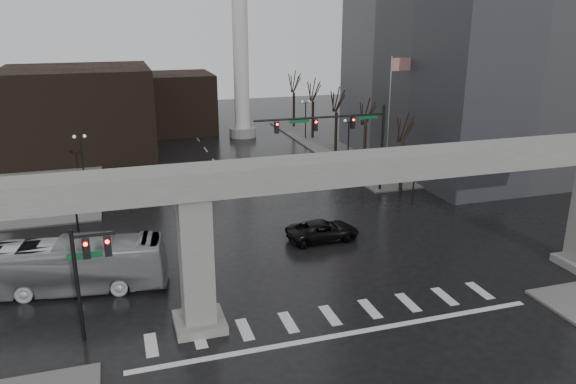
# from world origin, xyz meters

# --- Properties ---
(ground) EXTENTS (160.00, 160.00, 0.00)m
(ground) POSITION_xyz_m (0.00, 0.00, 0.00)
(ground) COLOR black
(ground) RESTS_ON ground
(sidewalk_ne) EXTENTS (28.00, 36.00, 0.15)m
(sidewalk_ne) POSITION_xyz_m (26.00, 36.00, 0.07)
(sidewalk_ne) COLOR slate
(sidewalk_ne) RESTS_ON ground
(elevated_guideway) EXTENTS (48.00, 2.60, 8.70)m
(elevated_guideway) POSITION_xyz_m (1.26, 0.00, 6.88)
(elevated_guideway) COLOR gray
(elevated_guideway) RESTS_ON ground
(building_far_left) EXTENTS (16.00, 14.00, 10.00)m
(building_far_left) POSITION_xyz_m (-14.00, 42.00, 5.00)
(building_far_left) COLOR black
(building_far_left) RESTS_ON ground
(building_far_mid) EXTENTS (10.00, 10.00, 8.00)m
(building_far_mid) POSITION_xyz_m (-2.00, 52.00, 4.00)
(building_far_mid) COLOR black
(building_far_mid) RESTS_ON ground
(smokestack) EXTENTS (3.60, 3.60, 30.00)m
(smokestack) POSITION_xyz_m (6.00, 46.00, 13.35)
(smokestack) COLOR silver
(smokestack) RESTS_ON ground
(signal_mast_arm) EXTENTS (12.12, 0.43, 8.00)m
(signal_mast_arm) POSITION_xyz_m (8.99, 18.80, 5.83)
(signal_mast_arm) COLOR black
(signal_mast_arm) RESTS_ON ground
(signal_left_pole) EXTENTS (2.30, 0.30, 6.00)m
(signal_left_pole) POSITION_xyz_m (-12.25, 0.50, 4.07)
(signal_left_pole) COLOR black
(signal_left_pole) RESTS_ON ground
(flagpole_assembly) EXTENTS (2.06, 0.12, 12.00)m
(flagpole_assembly) POSITION_xyz_m (15.29, 22.00, 7.53)
(flagpole_assembly) COLOR silver
(flagpole_assembly) RESTS_ON ground
(lamp_right_0) EXTENTS (1.22, 0.32, 5.11)m
(lamp_right_0) POSITION_xyz_m (13.50, 14.00, 3.47)
(lamp_right_0) COLOR black
(lamp_right_0) RESTS_ON ground
(lamp_right_1) EXTENTS (1.22, 0.32, 5.11)m
(lamp_right_1) POSITION_xyz_m (13.50, 28.00, 3.47)
(lamp_right_1) COLOR black
(lamp_right_1) RESTS_ON ground
(lamp_right_2) EXTENTS (1.22, 0.32, 5.11)m
(lamp_right_2) POSITION_xyz_m (13.50, 42.00, 3.47)
(lamp_right_2) COLOR black
(lamp_right_2) RESTS_ON ground
(lamp_left_0) EXTENTS (1.22, 0.32, 5.11)m
(lamp_left_0) POSITION_xyz_m (-13.50, 14.00, 3.47)
(lamp_left_0) COLOR black
(lamp_left_0) RESTS_ON ground
(lamp_left_1) EXTENTS (1.22, 0.32, 5.11)m
(lamp_left_1) POSITION_xyz_m (-13.50, 28.00, 3.47)
(lamp_left_1) COLOR black
(lamp_left_1) RESTS_ON ground
(lamp_left_2) EXTENTS (1.22, 0.32, 5.11)m
(lamp_left_2) POSITION_xyz_m (-13.50, 42.00, 3.47)
(lamp_left_2) COLOR black
(lamp_left_2) RESTS_ON ground
(tree_right_0) EXTENTS (1.09, 1.58, 7.50)m
(tree_right_0) POSITION_xyz_m (14.53, 18.02, 2.79)
(tree_right_0) COLOR black
(tree_right_0) RESTS_ON ground
(tree_right_1) EXTENTS (1.09, 1.61, 7.67)m
(tree_right_1) POSITION_xyz_m (14.53, 26.02, 2.85)
(tree_right_1) COLOR black
(tree_right_1) RESTS_ON ground
(tree_right_2) EXTENTS (1.10, 1.63, 7.85)m
(tree_right_2) POSITION_xyz_m (14.53, 34.02, 2.91)
(tree_right_2) COLOR black
(tree_right_2) RESTS_ON ground
(tree_right_3) EXTENTS (1.11, 1.66, 8.02)m
(tree_right_3) POSITION_xyz_m (14.53, 42.02, 2.98)
(tree_right_3) COLOR black
(tree_right_3) RESTS_ON ground
(tree_right_4) EXTENTS (1.12, 1.69, 8.19)m
(tree_right_4) POSITION_xyz_m (14.53, 50.02, 3.04)
(tree_right_4) COLOR black
(tree_right_4) RESTS_ON ground
(pickup_truck) EXTENTS (5.37, 2.57, 1.48)m
(pickup_truck) POSITION_xyz_m (3.43, 9.15, 0.74)
(pickup_truck) COLOR black
(pickup_truck) RESTS_ON ground
(city_bus) EXTENTS (11.82, 4.41, 3.21)m
(city_bus) POSITION_xyz_m (-13.77, 6.42, 1.61)
(city_bus) COLOR #9F9FA3
(city_bus) RESTS_ON ground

